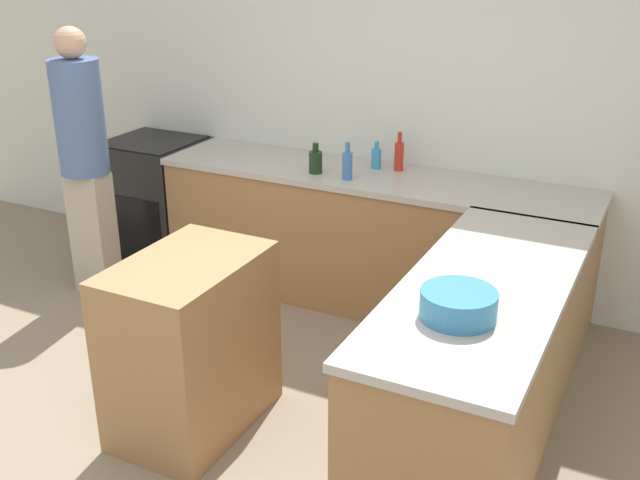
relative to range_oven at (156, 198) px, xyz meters
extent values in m
plane|color=gray|center=(1.77, -1.97, -0.45)|extent=(14.00, 14.00, 0.00)
cube|color=silver|center=(1.77, 0.36, 0.90)|extent=(8.00, 0.06, 2.70)
cube|color=olive|center=(1.77, 0.00, -0.02)|extent=(2.83, 0.65, 0.86)
cube|color=#ADA89E|center=(1.77, 0.00, 0.42)|extent=(2.86, 0.68, 0.04)
cube|color=olive|center=(2.86, -1.25, -0.02)|extent=(0.66, 1.85, 0.86)
cube|color=#ADA89E|center=(2.86, -1.25, 0.42)|extent=(0.69, 1.88, 0.04)
cube|color=black|center=(0.00, 0.00, 0.00)|extent=(0.68, 0.65, 0.90)
cube|color=black|center=(0.00, -0.33, -0.14)|extent=(0.57, 0.01, 0.50)
cube|color=black|center=(0.00, 0.00, 0.45)|extent=(0.62, 0.60, 0.01)
cube|color=#997047|center=(1.54, -1.68, 0.00)|extent=(0.54, 0.82, 0.90)
cylinder|color=teal|center=(2.84, -1.63, 0.50)|extent=(0.31, 0.31, 0.12)
cylinder|color=black|center=(1.44, -0.14, 0.51)|extent=(0.09, 0.09, 0.14)
cylinder|color=black|center=(1.44, -0.14, 0.61)|extent=(0.04, 0.04, 0.05)
cylinder|color=#338CBF|center=(1.75, 0.13, 0.51)|extent=(0.06, 0.06, 0.13)
cylinder|color=#338CBF|center=(1.75, 0.13, 0.60)|extent=(0.03, 0.03, 0.05)
cylinder|color=#386BB7|center=(1.68, -0.18, 0.53)|extent=(0.06, 0.06, 0.17)
cylinder|color=#386BB7|center=(1.68, -0.18, 0.65)|extent=(0.03, 0.03, 0.07)
cylinder|color=red|center=(1.89, 0.15, 0.54)|extent=(0.06, 0.06, 0.18)
cylinder|color=red|center=(1.89, 0.15, 0.66)|extent=(0.03, 0.03, 0.07)
cube|color=#ADA38E|center=(0.04, -0.73, -0.02)|extent=(0.28, 0.17, 0.86)
cylinder|color=#4C6699|center=(0.04, -0.73, 0.78)|extent=(0.32, 0.32, 0.74)
sphere|color=tan|center=(0.04, -0.73, 1.25)|extent=(0.20, 0.20, 0.20)
camera|label=1|loc=(3.54, -4.25, 1.87)|focal=42.00mm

